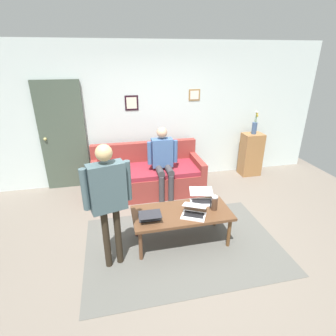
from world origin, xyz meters
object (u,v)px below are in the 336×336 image
Objects in this scene: french_press at (214,203)px; person_standing at (108,193)px; interior_door at (63,137)px; laptop_right at (202,198)px; laptop_left at (194,212)px; flower_vase at (255,126)px; side_shelf at (251,154)px; person_seated at (163,158)px; laptop_center at (150,216)px; coffee_table at (182,215)px; couch at (147,176)px.

french_press is 0.15× the size of person_standing.
laptop_right is at bearing 137.56° from interior_door.
flower_vase is at bearing -133.89° from laptop_left.
side_shelf is 1.94× the size of flower_vase.
interior_door is at bearing -22.73° from person_seated.
laptop_right is at bearing -124.28° from laptop_left.
side_shelf is (-1.70, -1.68, -0.06)m from laptop_right.
interior_door is at bearing -3.38° from side_shelf.
person_seated is at bearing -73.35° from french_press.
interior_door reaches higher than side_shelf.
side_shelf reaches higher than french_press.
person_standing is at bearing 20.28° from laptop_center.
laptop_center is at bearing -3.38° from laptop_left.
person_standing is at bearing 7.69° from laptop_left.
flower_vase is (-2.07, -1.90, 0.66)m from coffee_table.
laptop_left is 0.59m from laptop_center.
side_shelf is at bearing -165.98° from person_seated.
french_press is 2.57m from flower_vase.
laptop_center is 0.91m from french_press.
side_shelf is at bearing 176.62° from interior_door.
side_shelf is at bearing -129.84° from french_press.
person_seated is at bearing 14.02° from side_shelf.
flower_vase is at bearing -172.97° from couch.
couch is 1.60× the size of person_seated.
laptop_left is at bearing 12.69° from french_press.
laptop_right is (-0.22, -0.32, -0.00)m from laptop_left.
french_press is at bearing -177.75° from laptop_center.
coffee_table is 1.05× the size of person_seated.
laptop_left is at bearing 102.26° from couch.
couch is 1.81m from french_press.
interior_door reaches higher than coffee_table.
person_standing reaches higher than couch.
laptop_center is 1.55m from person_seated.
laptop_center is 0.86m from laptop_right.
laptop_left is at bearing 46.14° from side_shelf.
person_seated is (-0.26, 0.23, 0.42)m from couch.
interior_door is 2.94m from laptop_left.
interior_door reaches higher than laptop_right.
side_shelf is at bearing -133.86° from laptop_left.
person_standing is at bearing 19.83° from laptop_right.
french_press is (-0.45, 0.03, 0.15)m from coffee_table.
interior_door is 1.53× the size of coffee_table.
couch reaches higher than laptop_center.
couch is at bearing -41.00° from person_seated.
coffee_table is 1.42m from person_seated.
side_shelf reaches higher than coffee_table.
laptop_center is at bearing 82.67° from couch.
couch is at bearing 161.23° from interior_door.
side_shelf is (-3.79, 0.22, -0.57)m from interior_door.
laptop_center is (-1.27, 2.19, -0.50)m from interior_door.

